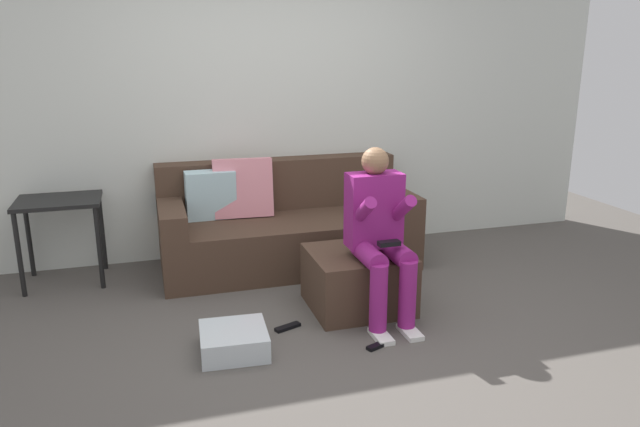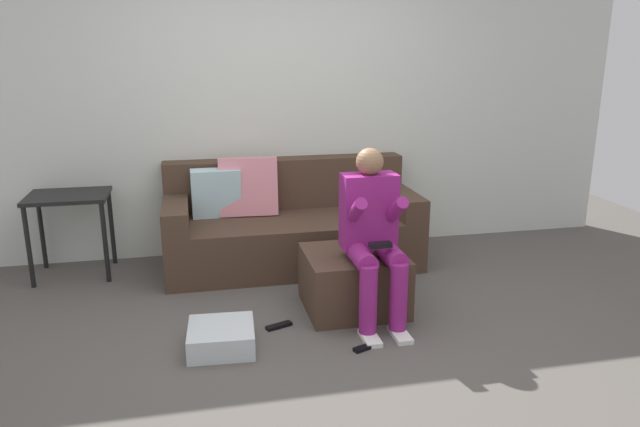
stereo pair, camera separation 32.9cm
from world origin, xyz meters
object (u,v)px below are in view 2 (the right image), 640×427
person_seated (373,231)px  remote_by_storage_bin (279,326)px  ottoman (353,281)px  storage_bin (221,337)px  couch_sectional (288,225)px  remote_near_ottoman (367,347)px  side_table (69,207)px

person_seated → remote_by_storage_bin: person_seated is taller
ottoman → remote_by_storage_bin: 0.61m
storage_bin → remote_by_storage_bin: 0.43m
person_seated → remote_by_storage_bin: 0.87m
couch_sectional → person_seated: person_seated is taller
person_seated → storage_bin: 1.16m
person_seated → remote_near_ottoman: 0.74m
remote_near_ottoman → ottoman: bearing=61.6°
storage_bin → person_seated: bearing=12.0°
couch_sectional → side_table: couch_sectional is taller
remote_by_storage_bin → ottoman: bearing=-1.4°
ottoman → storage_bin: ottoman is taller
couch_sectional → side_table: bearing=177.8°
couch_sectional → remote_near_ottoman: size_ratio=11.02×
person_seated → remote_near_ottoman: bearing=-110.0°
remote_near_ottoman → person_seated: bearing=48.6°
ottoman → side_table: bearing=151.5°
couch_sectional → side_table: (-1.71, 0.06, 0.23)m
remote_near_ottoman → storage_bin: bearing=146.2°
person_seated → side_table: (-2.07, 1.27, -0.06)m
ottoman → side_table: (-2.00, 1.08, 0.35)m
person_seated → remote_near_ottoman: size_ratio=6.11×
ottoman → remote_near_ottoman: (-0.07, -0.58, -0.19)m
side_table → remote_by_storage_bin: 2.00m
storage_bin → remote_by_storage_bin: (0.38, 0.20, -0.06)m
storage_bin → remote_near_ottoman: bearing=-12.4°
storage_bin → side_table: bearing=125.8°
storage_bin → side_table: side_table is taller
side_table → person_seated: bearing=-31.4°
person_seated → remote_near_ottoman: (-0.15, -0.40, -0.60)m
ottoman → remote_by_storage_bin: size_ratio=3.75×
ottoman → remote_near_ottoman: bearing=-97.0°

